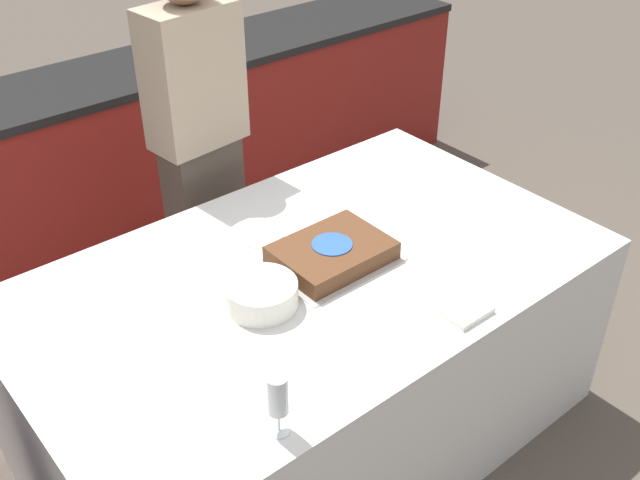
% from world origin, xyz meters
% --- Properties ---
extents(ground_plane, '(14.00, 14.00, 0.00)m').
position_xyz_m(ground_plane, '(0.00, 0.00, 0.00)').
color(ground_plane, brown).
extents(back_counter, '(4.40, 0.58, 0.92)m').
position_xyz_m(back_counter, '(0.00, 1.66, 0.46)').
color(back_counter, maroon).
rests_on(back_counter, ground_plane).
extents(dining_table, '(1.97, 1.18, 0.77)m').
position_xyz_m(dining_table, '(0.00, 0.00, 0.38)').
color(dining_table, silver).
rests_on(dining_table, ground_plane).
extents(cake, '(0.41, 0.32, 0.07)m').
position_xyz_m(cake, '(0.09, -0.01, 0.80)').
color(cake, '#B7B2AD').
rests_on(cake, dining_table).
extents(plate_stack, '(0.23, 0.23, 0.09)m').
position_xyz_m(plate_stack, '(-0.24, -0.05, 0.81)').
color(plate_stack, white).
rests_on(plate_stack, dining_table).
extents(wine_glass, '(0.06, 0.06, 0.19)m').
position_xyz_m(wine_glass, '(-0.50, -0.49, 0.89)').
color(wine_glass, white).
rests_on(wine_glass, dining_table).
extents(side_plate_near_cake, '(0.19, 0.19, 0.00)m').
position_xyz_m(side_plate_near_cake, '(-0.01, 0.29, 0.77)').
color(side_plate_near_cake, white).
rests_on(side_plate_near_cake, dining_table).
extents(utensil_pile, '(0.15, 0.10, 0.02)m').
position_xyz_m(utensil_pile, '(0.23, -0.49, 0.78)').
color(utensil_pile, white).
rests_on(utensil_pile, dining_table).
extents(person_cutting_cake, '(0.39, 0.24, 1.66)m').
position_xyz_m(person_cutting_cake, '(0.09, 0.81, 0.87)').
color(person_cutting_cake, '#4C4238').
rests_on(person_cutting_cake, ground_plane).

